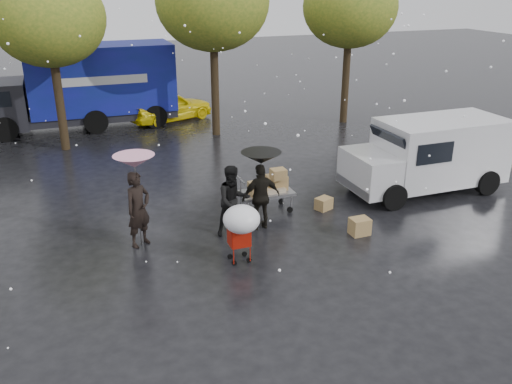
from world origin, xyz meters
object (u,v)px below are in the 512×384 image
object	(u,v)px
person_pink	(138,209)
yellow_taxi	(170,106)
shopping_cart	(241,222)
blue_truck	(82,87)
vendor_cart	(269,187)
person_black	(261,197)
white_van	(429,154)

from	to	relation	value
person_pink	yellow_taxi	bearing A→B (deg)	42.24
person_pink	yellow_taxi	xyz separation A→B (m)	(3.23, 11.84, -0.28)
person_pink	shopping_cart	distance (m)	2.70
blue_truck	yellow_taxi	size ratio (longest dim) A/B	2.12
person_pink	vendor_cart	xyz separation A→B (m)	(3.72, 0.82, -0.22)
person_pink	yellow_taxi	distance (m)	12.27
person_black	vendor_cart	size ratio (longest dim) A/B	1.16
person_pink	white_van	world-z (taller)	white_van
shopping_cart	white_van	distance (m)	7.29
white_van	blue_truck	size ratio (longest dim) A/B	0.59
person_black	blue_truck	world-z (taller)	blue_truck
shopping_cart	blue_truck	size ratio (longest dim) A/B	0.18
person_pink	vendor_cart	distance (m)	3.82
vendor_cart	yellow_taxi	distance (m)	11.02
vendor_cart	blue_truck	world-z (taller)	blue_truck
vendor_cart	shopping_cart	bearing A→B (deg)	-123.14
white_van	yellow_taxi	bearing A→B (deg)	116.87
person_black	vendor_cart	xyz separation A→B (m)	(0.60, 0.96, -0.16)
blue_truck	yellow_taxi	bearing A→B (deg)	-2.27
vendor_cart	blue_truck	xyz separation A→B (m)	(-4.17, 11.16, 1.03)
vendor_cart	yellow_taxi	xyz separation A→B (m)	(-0.49, 11.01, -0.06)
blue_truck	person_black	bearing A→B (deg)	-73.57
person_pink	vendor_cart	bearing A→B (deg)	-20.01
shopping_cart	blue_truck	distance (m)	14.00
shopping_cart	white_van	bearing A→B (deg)	19.51
person_black	white_van	size ratio (longest dim) A/B	0.36
shopping_cart	yellow_taxi	distance (m)	13.68
blue_truck	person_pink	bearing A→B (deg)	-87.85
blue_truck	white_van	bearing A→B (deg)	-50.48
vendor_cart	shopping_cart	size ratio (longest dim) A/B	1.04
white_van	vendor_cart	bearing A→B (deg)	178.11
white_van	person_pink	bearing A→B (deg)	-175.80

